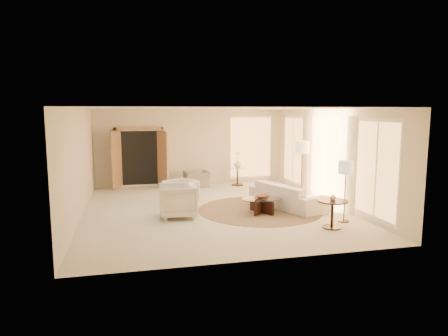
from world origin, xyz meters
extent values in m
cube|color=beige|center=(0.00, 0.00, -0.01)|extent=(7.00, 8.00, 0.02)
cube|color=white|center=(0.00, 0.00, 2.80)|extent=(7.00, 8.00, 0.02)
cube|color=beige|center=(0.00, 4.00, 1.40)|extent=(7.00, 0.04, 2.80)
cube|color=beige|center=(0.00, -4.00, 1.40)|extent=(7.00, 0.04, 2.80)
cube|color=beige|center=(-3.50, 0.00, 1.40)|extent=(0.04, 8.00, 2.80)
cube|color=beige|center=(3.50, 0.00, 1.40)|extent=(0.04, 8.00, 2.80)
cube|color=tan|center=(-1.90, 3.89, 1.08)|extent=(1.80, 0.12, 2.16)
cube|color=tan|center=(-2.70, 3.62, 1.03)|extent=(0.35, 0.66, 2.00)
cube|color=tan|center=(-1.10, 3.62, 1.03)|extent=(0.35, 0.66, 2.00)
cylinder|color=#493524|center=(1.24, -0.37, 0.01)|extent=(4.05, 4.05, 0.01)
imported|color=white|center=(2.10, -0.29, 0.35)|extent=(1.72, 2.58, 0.70)
imported|color=white|center=(-0.83, 0.74, 0.41)|extent=(1.05, 1.07, 0.81)
imported|color=white|center=(-1.07, -0.61, 0.47)|extent=(0.91, 0.96, 0.95)
imported|color=gray|center=(0.09, 3.40, 0.38)|extent=(0.92, 0.64, 0.76)
cube|color=black|center=(1.18, -0.74, 0.19)|extent=(0.46, 0.77, 0.37)
cube|color=black|center=(1.18, -0.74, 0.19)|extent=(0.61, 0.67, 0.37)
cylinder|color=white|center=(1.18, -0.74, 0.40)|extent=(1.24, 1.24, 0.02)
cylinder|color=black|center=(2.34, -2.42, 0.02)|extent=(0.44, 0.44, 0.03)
cylinder|color=black|center=(2.34, -2.42, 0.32)|extent=(0.07, 0.07, 0.63)
cylinder|color=black|center=(2.34, -2.42, 0.65)|extent=(0.70, 0.70, 0.03)
cylinder|color=#2E2318|center=(1.62, 3.40, 0.02)|extent=(0.44, 0.44, 0.03)
cylinder|color=#2E2318|center=(1.62, 3.40, 0.32)|extent=(0.07, 0.07, 0.63)
cylinder|color=white|center=(1.62, 3.40, 0.65)|extent=(0.57, 0.57, 0.03)
cylinder|color=#2E2318|center=(2.90, 0.57, 0.02)|extent=(0.31, 0.31, 0.03)
cylinder|color=#2E2318|center=(2.90, 0.57, 0.77)|extent=(0.03, 0.03, 1.55)
cylinder|color=#C4B88F|center=(2.90, 0.57, 1.64)|extent=(0.44, 0.44, 0.38)
cylinder|color=#2E2318|center=(2.90, -2.00, 0.01)|extent=(0.26, 0.26, 0.03)
cylinder|color=#2E2318|center=(2.90, -2.00, 0.65)|extent=(0.03, 0.03, 1.29)
cylinder|color=#C4B88F|center=(2.90, -2.00, 1.37)|extent=(0.37, 0.37, 0.31)
imported|color=brown|center=(1.18, -0.74, 0.46)|extent=(0.43, 0.43, 0.09)
imported|color=white|center=(2.34, -2.42, 0.74)|extent=(0.16, 0.16, 0.16)
imported|color=white|center=(1.62, 3.40, 0.79)|extent=(0.26, 0.26, 0.27)
camera|label=1|loc=(-2.22, -10.70, 2.72)|focal=32.00mm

